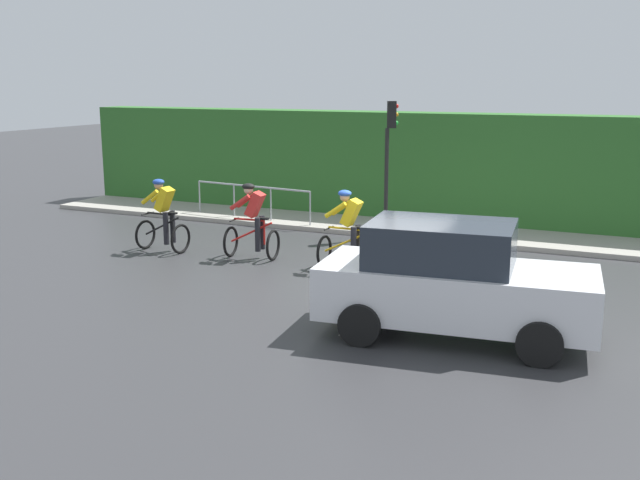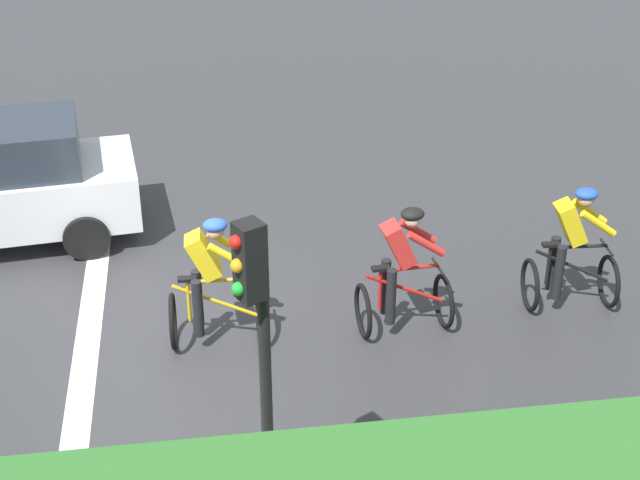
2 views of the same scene
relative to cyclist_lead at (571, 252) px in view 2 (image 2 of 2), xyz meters
name	(u,v)px [view 2 (image 2 of 2)]	position (x,y,z in m)	size (l,w,h in m)	color
ground_plane	(148,336)	(-0.07, -5.26, -0.80)	(80.00, 80.00, 0.00)	#333335
road_marking_stop_line	(88,340)	(-0.07, -5.98, -0.79)	(7.00, 0.30, 0.01)	silver
cyclist_lead	(571,252)	(0.00, 0.00, 0.00)	(0.74, 1.12, 1.66)	black
cyclist_second	(402,274)	(0.23, -2.19, 0.00)	(0.76, 1.13, 1.66)	black
cyclist_mid	(211,286)	(0.18, -4.46, 0.00)	(0.71, 1.10, 1.66)	black
traffic_light_near_crossing	(258,348)	(3.53, -4.15, 1.43)	(0.27, 0.29, 3.34)	black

